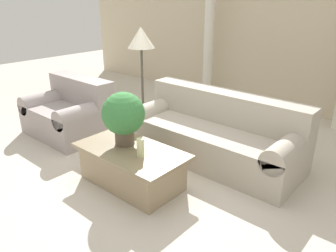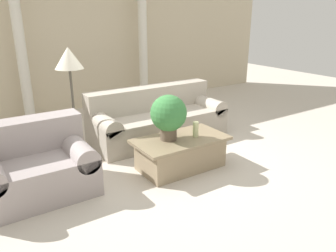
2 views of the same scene
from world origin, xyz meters
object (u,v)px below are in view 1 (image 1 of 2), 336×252
potted_plant (123,115)px  loveseat (70,112)px  sofa_long (215,134)px  floor_lamp (141,43)px  coffee_table (132,166)px

potted_plant → loveseat: bearing=168.2°
sofa_long → floor_lamp: bearing=177.6°
sofa_long → floor_lamp: size_ratio=1.43×
coffee_table → floor_lamp: floor_lamp is taller
coffee_table → loveseat: bearing=167.5°
loveseat → sofa_long: bearing=19.7°
sofa_long → coffee_table: bearing=-106.1°
coffee_table → potted_plant: potted_plant is taller
potted_plant → floor_lamp: 1.54m
coffee_table → potted_plant: 0.57m
coffee_table → potted_plant: bearing=160.3°
loveseat → coffee_table: size_ratio=0.99×
loveseat → coffee_table: (1.76, -0.39, -0.13)m
sofa_long → floor_lamp: (-1.35, 0.06, 1.00)m
potted_plant → sofa_long: bearing=65.9°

